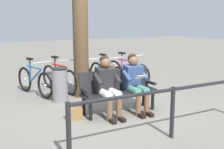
% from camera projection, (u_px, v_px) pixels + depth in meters
% --- Properties ---
extents(ground_plane, '(40.00, 40.00, 0.00)m').
position_uv_depth(ground_plane, '(111.00, 111.00, 6.10)').
color(ground_plane, slate).
extents(bench, '(1.62, 0.54, 0.87)m').
position_uv_depth(bench, '(117.00, 88.00, 5.97)').
color(bench, black).
rests_on(bench, ground).
extents(person_reading, '(0.50, 0.78, 1.20)m').
position_uv_depth(person_reading, '(135.00, 80.00, 5.94)').
color(person_reading, '#334772').
rests_on(person_reading, ground).
extents(person_companion, '(0.50, 0.78, 1.20)m').
position_uv_depth(person_companion, '(107.00, 83.00, 5.65)').
color(person_companion, '#262628').
rests_on(person_companion, ground).
extents(handbag, '(0.31, 0.17, 0.24)m').
position_uv_depth(handbag, '(74.00, 114.00, 5.52)').
color(handbag, olive).
rests_on(handbag, ground).
extents(tree_trunk, '(0.37, 0.37, 4.03)m').
position_uv_depth(tree_trunk, '(80.00, 14.00, 6.87)').
color(tree_trunk, '#4C3823').
rests_on(tree_trunk, ground).
extents(litter_bin, '(0.37, 0.37, 0.80)m').
position_uv_depth(litter_bin, '(60.00, 85.00, 6.72)').
color(litter_bin, slate).
rests_on(litter_bin, ground).
extents(bicycle_red, '(0.65, 1.61, 0.94)m').
position_uv_depth(bicycle_red, '(127.00, 72.00, 8.55)').
color(bicycle_red, black).
rests_on(bicycle_red, ground).
extents(bicycle_black, '(0.48, 1.67, 0.94)m').
position_uv_depth(bicycle_black, '(107.00, 75.00, 8.15)').
color(bicycle_black, black).
rests_on(bicycle_black, ground).
extents(bicycle_silver, '(0.59, 1.64, 0.94)m').
position_uv_depth(bicycle_silver, '(86.00, 76.00, 7.94)').
color(bicycle_silver, black).
rests_on(bicycle_silver, ground).
extents(bicycle_orange, '(0.53, 1.65, 0.94)m').
position_uv_depth(bicycle_orange, '(59.00, 78.00, 7.64)').
color(bicycle_orange, black).
rests_on(bicycle_orange, ground).
extents(bicycle_purple, '(0.57, 1.64, 0.94)m').
position_uv_depth(bicycle_purple, '(34.00, 81.00, 7.30)').
color(bicycle_purple, black).
rests_on(bicycle_purple, ground).
extents(railing_fence, '(3.59, 0.15, 0.85)m').
position_uv_depth(railing_fence, '(173.00, 102.00, 4.61)').
color(railing_fence, black).
rests_on(railing_fence, ground).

